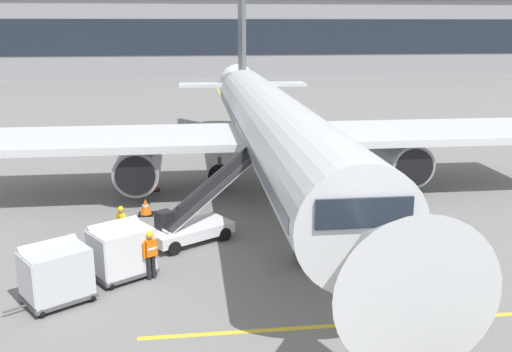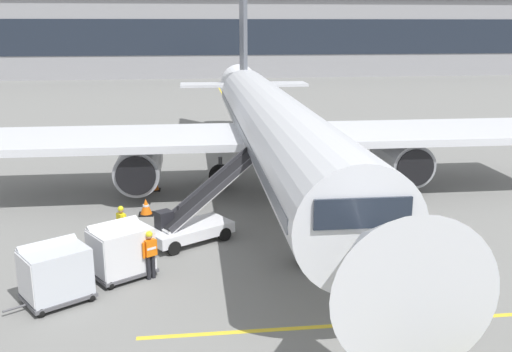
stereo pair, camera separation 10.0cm
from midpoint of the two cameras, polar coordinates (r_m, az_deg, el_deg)
parked_airplane at (r=29.78m, az=1.71°, el=4.90°), size 30.30×39.65×13.30m
belt_loader at (r=23.32m, az=-6.09°, el=-4.30°), size 4.99×3.74×3.44m
baggage_cart_lead at (r=20.53m, az=-13.22°, el=-7.12°), size 2.72×2.43×1.91m
baggage_cart_second at (r=19.34m, az=-19.25°, el=-8.99°), size 2.72×2.43×1.91m
ground_crew_by_loader at (r=20.12m, az=-10.37°, el=-7.43°), size 0.49×0.41×1.74m
ground_crew_by_carts at (r=23.00m, az=-13.12°, el=-4.69°), size 0.41×0.49×1.74m
ground_crew_marshaller at (r=20.95m, az=-12.27°, el=-6.61°), size 0.39×0.52×1.74m
safety_cone_engine_keepout at (r=30.82m, az=-9.97°, el=-0.83°), size 0.58×0.58×0.66m
safety_cone_wingtip at (r=30.90m, az=-11.60°, el=-0.90°), size 0.56×0.56×0.64m
safety_cone_nose_mark at (r=26.97m, az=-10.80°, el=-3.04°), size 0.68×0.68×0.77m
apron_guidance_line_lead_in at (r=29.89m, az=2.30°, el=-1.74°), size 0.20×110.00×0.01m
apron_guidance_line_stop_bar at (r=17.55m, az=8.90°, el=-14.47°), size 12.00×0.20×0.01m
terminal_building at (r=102.52m, az=-9.96°, el=13.54°), size 131.86×17.48×13.13m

